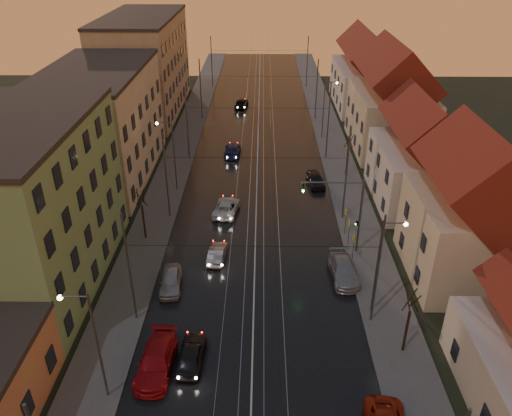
{
  "coord_description": "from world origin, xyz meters",
  "views": [
    {
      "loc": [
        0.55,
        -19.05,
        25.02
      ],
      "look_at": [
        0.03,
        21.65,
        2.41
      ],
      "focal_mm": 35.0,
      "sensor_mm": 36.0,
      "label": 1
    }
  ],
  "objects_px": {
    "driving_car_4": "(241,103)",
    "parked_right_1": "(344,270)",
    "parked_left_2": "(156,361)",
    "parked_left_3": "(171,281)",
    "street_lamp_2": "(171,149)",
    "traffic_light_mast": "(349,207)",
    "driving_car_1": "(217,253)",
    "driving_car_3": "(233,150)",
    "driving_car_0": "(191,354)",
    "driving_car_2": "(226,207)",
    "street_lamp_3": "(326,104)",
    "parked_right_2": "(316,180)",
    "street_lamp_1": "(383,258)",
    "street_lamp_0": "(91,337)"
  },
  "relations": [
    {
      "from": "driving_car_0",
      "to": "driving_car_3",
      "type": "height_order",
      "value": "driving_car_3"
    },
    {
      "from": "traffic_light_mast",
      "to": "parked_right_2",
      "type": "bearing_deg",
      "value": 96.01
    },
    {
      "from": "parked_left_3",
      "to": "parked_right_1",
      "type": "xyz_separation_m",
      "value": [
        13.98,
        1.53,
        0.03
      ]
    },
    {
      "from": "street_lamp_2",
      "to": "driving_car_1",
      "type": "height_order",
      "value": "street_lamp_2"
    },
    {
      "from": "driving_car_0",
      "to": "parked_left_2",
      "type": "relative_size",
      "value": 0.78
    },
    {
      "from": "traffic_light_mast",
      "to": "driving_car_1",
      "type": "distance_m",
      "value": 12.02
    },
    {
      "from": "parked_right_2",
      "to": "traffic_light_mast",
      "type": "bearing_deg",
      "value": -91.63
    },
    {
      "from": "street_lamp_1",
      "to": "parked_left_3",
      "type": "relative_size",
      "value": 1.95
    },
    {
      "from": "street_lamp_0",
      "to": "street_lamp_1",
      "type": "distance_m",
      "value": 19.89
    },
    {
      "from": "traffic_light_mast",
      "to": "driving_car_2",
      "type": "relative_size",
      "value": 1.52
    },
    {
      "from": "parked_left_3",
      "to": "parked_right_2",
      "type": "distance_m",
      "value": 22.86
    },
    {
      "from": "street_lamp_3",
      "to": "parked_right_1",
      "type": "relative_size",
      "value": 1.6
    },
    {
      "from": "driving_car_4",
      "to": "parked_right_1",
      "type": "height_order",
      "value": "driving_car_4"
    },
    {
      "from": "parked_left_3",
      "to": "driving_car_0",
      "type": "bearing_deg",
      "value": -76.43
    },
    {
      "from": "driving_car_1",
      "to": "driving_car_0",
      "type": "bearing_deg",
      "value": 91.37
    },
    {
      "from": "street_lamp_2",
      "to": "driving_car_1",
      "type": "distance_m",
      "value": 15.1
    },
    {
      "from": "street_lamp_3",
      "to": "driving_car_2",
      "type": "distance_m",
      "value": 24.64
    },
    {
      "from": "street_lamp_1",
      "to": "parked_left_3",
      "type": "height_order",
      "value": "street_lamp_1"
    },
    {
      "from": "traffic_light_mast",
      "to": "driving_car_4",
      "type": "distance_m",
      "value": 43.25
    },
    {
      "from": "traffic_light_mast",
      "to": "driving_car_4",
      "type": "height_order",
      "value": "traffic_light_mast"
    },
    {
      "from": "street_lamp_0",
      "to": "parked_left_3",
      "type": "distance_m",
      "value": 11.79
    },
    {
      "from": "driving_car_4",
      "to": "parked_right_1",
      "type": "relative_size",
      "value": 0.89
    },
    {
      "from": "traffic_light_mast",
      "to": "driving_car_3",
      "type": "height_order",
      "value": "traffic_light_mast"
    },
    {
      "from": "street_lamp_0",
      "to": "driving_car_1",
      "type": "relative_size",
      "value": 2.15
    },
    {
      "from": "parked_right_2",
      "to": "driving_car_0",
      "type": "bearing_deg",
      "value": -119.48
    },
    {
      "from": "parked_left_2",
      "to": "parked_left_3",
      "type": "height_order",
      "value": "parked_left_2"
    },
    {
      "from": "street_lamp_0",
      "to": "parked_left_2",
      "type": "height_order",
      "value": "street_lamp_0"
    },
    {
      "from": "street_lamp_3",
      "to": "parked_right_1",
      "type": "height_order",
      "value": "street_lamp_3"
    },
    {
      "from": "traffic_light_mast",
      "to": "parked_right_1",
      "type": "xyz_separation_m",
      "value": [
        -0.68,
        -3.72,
        -3.87
      ]
    },
    {
      "from": "traffic_light_mast",
      "to": "street_lamp_0",
      "type": "bearing_deg",
      "value": -136.9
    },
    {
      "from": "street_lamp_2",
      "to": "parked_left_3",
      "type": "relative_size",
      "value": 1.95
    },
    {
      "from": "driving_car_0",
      "to": "parked_left_2",
      "type": "distance_m",
      "value": 2.28
    },
    {
      "from": "parked_left_2",
      "to": "parked_right_2",
      "type": "distance_m",
      "value": 30.02
    },
    {
      "from": "driving_car_2",
      "to": "parked_right_2",
      "type": "height_order",
      "value": "parked_right_2"
    },
    {
      "from": "driving_car_2",
      "to": "driving_car_3",
      "type": "relative_size",
      "value": 0.98
    },
    {
      "from": "parked_left_3",
      "to": "street_lamp_2",
      "type": "bearing_deg",
      "value": 93.08
    },
    {
      "from": "parked_left_3",
      "to": "parked_right_1",
      "type": "height_order",
      "value": "parked_right_1"
    },
    {
      "from": "driving_car_1",
      "to": "parked_left_2",
      "type": "bearing_deg",
      "value": 81.87
    },
    {
      "from": "street_lamp_1",
      "to": "street_lamp_3",
      "type": "relative_size",
      "value": 1.0
    },
    {
      "from": "driving_car_3",
      "to": "driving_car_4",
      "type": "distance_m",
      "value": 19.75
    },
    {
      "from": "driving_car_1",
      "to": "parked_right_2",
      "type": "relative_size",
      "value": 0.9
    },
    {
      "from": "traffic_light_mast",
      "to": "parked_left_3",
      "type": "relative_size",
      "value": 1.75
    },
    {
      "from": "street_lamp_0",
      "to": "driving_car_2",
      "type": "height_order",
      "value": "street_lamp_0"
    },
    {
      "from": "parked_right_2",
      "to": "driving_car_1",
      "type": "bearing_deg",
      "value": -131.62
    },
    {
      "from": "traffic_light_mast",
      "to": "street_lamp_1",
      "type": "bearing_deg",
      "value": -82.09
    },
    {
      "from": "street_lamp_0",
      "to": "street_lamp_3",
      "type": "distance_m",
      "value": 47.62
    },
    {
      "from": "street_lamp_2",
      "to": "driving_car_3",
      "type": "bearing_deg",
      "value": 59.25
    },
    {
      "from": "driving_car_0",
      "to": "street_lamp_3",
      "type": "bearing_deg",
      "value": -104.42
    },
    {
      "from": "traffic_light_mast",
      "to": "parked_right_1",
      "type": "relative_size",
      "value": 1.44
    },
    {
      "from": "street_lamp_0",
      "to": "traffic_light_mast",
      "type": "bearing_deg",
      "value": 43.1
    }
  ]
}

